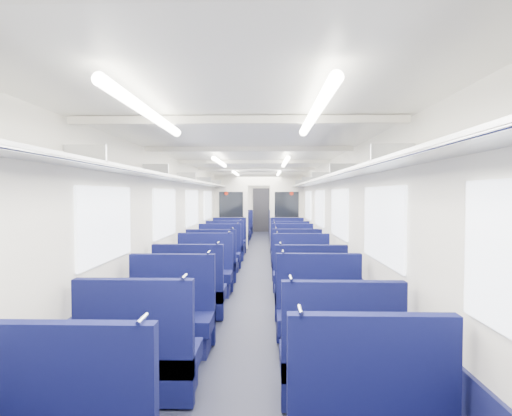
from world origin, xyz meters
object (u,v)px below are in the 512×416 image
(seat_5, at_px, (339,364))
(bulkhead, at_px, (259,210))
(seat_17, at_px, (290,249))
(seat_23, at_px, (283,232))
(seat_12, at_px, (212,265))
(seat_9, at_px, (310,296))
(seat_10, at_px, (204,275))
(seat_14, at_px, (219,256))
(end_door, at_px, (261,210))
(seat_22, at_px, (238,232))
(seat_7, at_px, (320,319))
(seat_27, at_px, (280,227))
(seat_16, at_px, (225,248))
(seat_21, at_px, (284,236))
(seat_4, at_px, (140,360))
(seat_8, at_px, (190,294))
(seat_11, at_px, (302,277))
(seat_15, at_px, (292,255))
(seat_19, at_px, (287,243))
(seat_25, at_px, (281,229))
(seat_24, at_px, (240,229))
(seat_6, at_px, (170,320))
(seat_20, at_px, (235,236))
(seat_18, at_px, (229,243))
(seat_13, at_px, (296,264))
(seat_26, at_px, (241,227))

(seat_5, bearing_deg, bulkhead, 95.14)
(seat_17, relative_size, seat_23, 1.00)
(seat_12, bearing_deg, bulkhead, 80.12)
(seat_5, relative_size, seat_9, 1.00)
(seat_10, xyz_separation_m, seat_14, (0.00, 2.13, 0.00))
(end_door, relative_size, seat_14, 1.85)
(seat_22, xyz_separation_m, seat_23, (1.66, -0.19, 0.00))
(seat_7, relative_size, seat_27, 1.00)
(seat_16, distance_m, seat_21, 3.47)
(seat_4, distance_m, seat_22, 11.28)
(seat_21, bearing_deg, seat_27, 90.00)
(end_door, xyz_separation_m, seat_8, (-0.83, -12.67, -0.67))
(seat_5, bearing_deg, seat_11, 90.00)
(seat_15, bearing_deg, bulkhead, 103.47)
(seat_5, bearing_deg, seat_19, 90.00)
(seat_23, xyz_separation_m, seat_25, (0.00, 1.21, 0.00))
(seat_8, distance_m, seat_9, 1.66)
(seat_24, bearing_deg, seat_6, -90.00)
(seat_11, xyz_separation_m, seat_17, (0.00, 3.37, 0.00))
(seat_20, bearing_deg, seat_25, 54.52)
(seat_11, relative_size, seat_23, 1.00)
(seat_7, distance_m, seat_16, 6.00)
(seat_11, relative_size, seat_20, 1.00)
(end_door, relative_size, seat_11, 1.85)
(seat_24, bearing_deg, seat_9, -80.82)
(seat_25, bearing_deg, seat_21, -90.00)
(end_door, relative_size, seat_22, 1.85)
(seat_6, distance_m, seat_25, 11.38)
(seat_18, relative_size, seat_20, 1.00)
(seat_11, height_order, seat_17, same)
(seat_8, relative_size, seat_14, 1.00)
(seat_12, height_order, seat_14, same)
(seat_9, bearing_deg, seat_7, -90.00)
(seat_15, bearing_deg, seat_16, 144.83)
(seat_5, xyz_separation_m, seat_8, (-1.66, 2.21, 0.00))
(seat_8, bearing_deg, seat_22, 90.00)
(seat_11, bearing_deg, seat_12, 148.13)
(seat_27, bearing_deg, seat_7, -90.00)
(seat_6, bearing_deg, end_door, 86.56)
(seat_13, relative_size, seat_20, 1.00)
(seat_11, bearing_deg, bulkhead, 98.15)
(seat_14, height_order, seat_26, same)
(seat_16, xyz_separation_m, seat_21, (1.66, 3.05, 0.00))
(seat_4, relative_size, seat_20, 1.00)
(seat_4, xyz_separation_m, seat_25, (1.66, 12.31, 0.00))
(bulkhead, relative_size, seat_21, 2.59)
(seat_20, bearing_deg, seat_16, -90.00)
(seat_8, relative_size, seat_11, 1.00)
(seat_16, bearing_deg, seat_5, -76.54)
(seat_12, bearing_deg, seat_25, 78.10)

